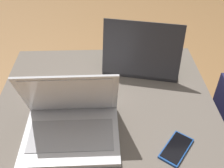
# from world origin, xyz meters

# --- Properties ---
(ground_plane) EXTENTS (14.00, 14.00, 0.00)m
(ground_plane) POSITION_xyz_m (0.00, 0.00, 0.00)
(ground_plane) COLOR #9E7042
(ottoman) EXTENTS (0.87, 0.73, 0.44)m
(ottoman) POSITION_xyz_m (0.00, 0.00, 0.22)
(ottoman) COLOR #3D3832
(ottoman) RESTS_ON ground_plane
(laptop_near) EXTENTS (0.33, 0.26, 0.25)m
(laptop_near) POSITION_xyz_m (-0.12, -0.18, 0.49)
(laptop_near) COLOR silver
(laptop_near) RESTS_ON ottoman
(laptop_far) EXTENTS (0.38, 0.31, 0.25)m
(laptop_far) POSITION_xyz_m (0.17, 0.20, 0.49)
(laptop_far) COLOR #333338
(laptop_far) RESTS_ON ottoman
(cell_phone) EXTENTS (0.14, 0.15, 0.01)m
(cell_phone) POSITION_xyz_m (0.23, -0.27, 0.45)
(cell_phone) COLOR #1E4C9E
(cell_phone) RESTS_ON ottoman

